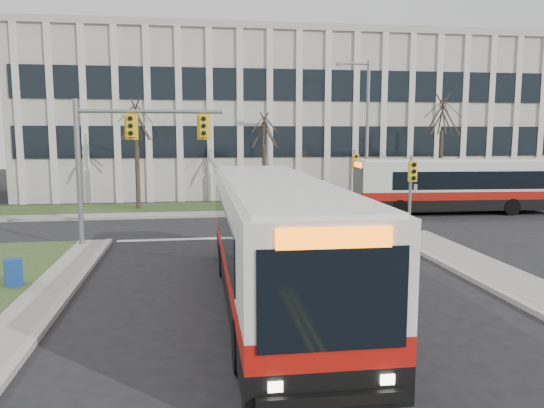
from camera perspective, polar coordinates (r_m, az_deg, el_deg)
The scene contains 15 objects.
ground at distance 16.71m, azimuth 0.76°, elevation -9.06°, with size 120.00×120.00×0.00m, color black.
sidewalk_cross at distance 32.26m, azimuth 5.19°, elevation -0.83°, with size 44.00×1.60×0.14m, color #9E9B93.
building_lawn at distance 34.96m, azimuth 4.10°, elevation -0.18°, with size 44.00×5.00×0.12m, color #32481F.
office_building at distance 46.44m, azimuth 0.91°, elevation 9.11°, with size 40.00×16.00×12.00m, color #BCB8AD.
mast_arm_signal at distance 23.17m, azimuth -16.12°, elevation 6.00°, with size 6.11×0.38×6.20m.
signal_pole_near at distance 24.82m, azimuth 14.76°, elevation 2.07°, with size 0.34×0.39×3.80m.
signal_pole_far at distance 32.78m, azimuth 8.90°, elevation 3.52°, with size 0.34×0.39×3.80m.
streetlight at distance 33.71m, azimuth 9.95°, elevation 8.19°, with size 2.15×0.25×9.20m.
directory_sign at distance 33.88m, azimuth 0.17°, elevation 1.48°, with size 1.50×0.12×2.00m.
tree_left at distance 33.98m, azimuth -14.44°, elevation 8.60°, with size 1.80×1.80×7.70m.
tree_mid at distance 34.31m, azimuth -0.84°, elevation 7.77°, with size 1.80×1.80×6.82m.
tree_right at distance 37.66m, azimuth 17.85°, elevation 8.96°, with size 1.80×1.80×8.25m.
bus_main at distance 14.76m, azimuth 0.30°, elevation -4.38°, with size 2.81×12.96×3.45m, color silver, non-canonical shape.
bus_cross at distance 33.80m, azimuth 19.09°, elevation 1.76°, with size 2.58×11.93×3.18m, color silver, non-canonical shape.
newspaper_box_blue at distance 18.36m, azimuth -26.04°, elevation -6.78°, with size 0.50×0.45×0.95m, color navy.
Camera 1 is at (-2.58, -15.80, 4.80)m, focal length 35.00 mm.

